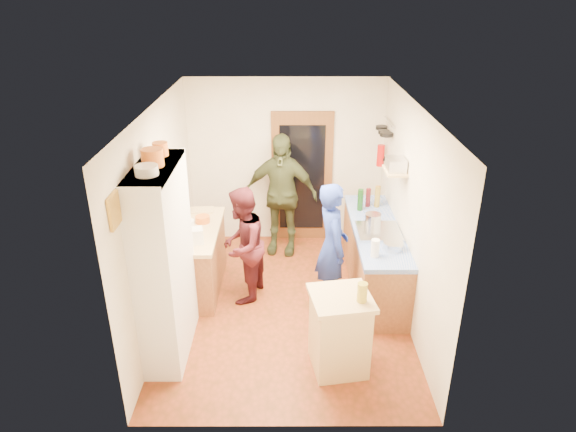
{
  "coord_description": "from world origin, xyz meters",
  "views": [
    {
      "loc": [
        0.02,
        -5.6,
        3.85
      ],
      "look_at": [
        0.03,
        0.15,
        1.22
      ],
      "focal_mm": 32.0,
      "sensor_mm": 36.0,
      "label": 1
    }
  ],
  "objects_px": {
    "person_left": "(245,244)",
    "right_counter_base": "(374,259)",
    "hutch_body": "(165,263)",
    "island_base": "(339,334)",
    "person_back": "(282,195)",
    "person_hob": "(335,247)"
  },
  "relations": [
    {
      "from": "person_hob",
      "to": "person_left",
      "type": "distance_m",
      "value": 1.16
    },
    {
      "from": "person_back",
      "to": "person_left",
      "type": "bearing_deg",
      "value": -99.04
    },
    {
      "from": "hutch_body",
      "to": "right_counter_base",
      "type": "distance_m",
      "value": 2.9
    },
    {
      "from": "island_base",
      "to": "person_back",
      "type": "xyz_separation_m",
      "value": [
        -0.64,
        2.68,
        0.51
      ]
    },
    {
      "from": "right_counter_base",
      "to": "person_back",
      "type": "bearing_deg",
      "value": 140.95
    },
    {
      "from": "person_left",
      "to": "person_back",
      "type": "bearing_deg",
      "value": 174.39
    },
    {
      "from": "person_hob",
      "to": "person_back",
      "type": "xyz_separation_m",
      "value": [
        -0.68,
        1.48,
        0.1
      ]
    },
    {
      "from": "right_counter_base",
      "to": "person_left",
      "type": "bearing_deg",
      "value": -171.47
    },
    {
      "from": "hutch_body",
      "to": "island_base",
      "type": "bearing_deg",
      "value": -10.77
    },
    {
      "from": "hutch_body",
      "to": "person_back",
      "type": "relative_size",
      "value": 1.17
    },
    {
      "from": "hutch_body",
      "to": "person_left",
      "type": "height_order",
      "value": "hutch_body"
    },
    {
      "from": "person_back",
      "to": "hutch_body",
      "type": "bearing_deg",
      "value": -107.47
    },
    {
      "from": "person_left",
      "to": "right_counter_base",
      "type": "bearing_deg",
      "value": 112.44
    },
    {
      "from": "island_base",
      "to": "person_back",
      "type": "height_order",
      "value": "person_back"
    },
    {
      "from": "right_counter_base",
      "to": "island_base",
      "type": "bearing_deg",
      "value": -110.7
    },
    {
      "from": "hutch_body",
      "to": "person_hob",
      "type": "xyz_separation_m",
      "value": [
        1.92,
        0.85,
        -0.26
      ]
    },
    {
      "from": "island_base",
      "to": "person_back",
      "type": "bearing_deg",
      "value": 103.41
    },
    {
      "from": "right_counter_base",
      "to": "island_base",
      "type": "distance_m",
      "value": 1.77
    },
    {
      "from": "person_hob",
      "to": "right_counter_base",
      "type": "bearing_deg",
      "value": -61.53
    },
    {
      "from": "hutch_body",
      "to": "right_counter_base",
      "type": "xyz_separation_m",
      "value": [
        2.5,
        1.3,
        -0.68
      ]
    },
    {
      "from": "hutch_body",
      "to": "right_counter_base",
      "type": "bearing_deg",
      "value": 27.47
    },
    {
      "from": "hutch_body",
      "to": "person_left",
      "type": "distance_m",
      "value": 1.34
    }
  ]
}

